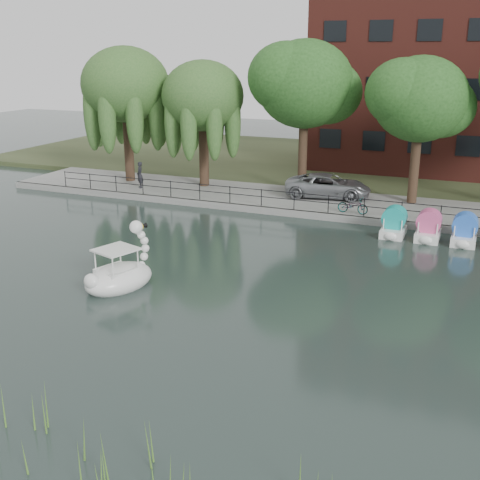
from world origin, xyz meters
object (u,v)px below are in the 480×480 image
Objects in this scene: minivan at (328,184)px; bicycle at (353,205)px; swan_boat at (120,274)px; pedestrian at (140,173)px.

bicycle is at bearing -154.05° from minivan.
swan_boat reaches higher than minivan.
minivan is 3.94m from bicycle.
swan_boat is at bearing 158.84° from bicycle.
bicycle is at bearing 82.83° from swan_boat.
swan_boat is (-6.43, -13.41, -0.34)m from bicycle.
minivan is 3.01× the size of pedestrian.
minivan is 17.14m from swan_boat.
minivan reaches higher than bicycle.
swan_boat is (-4.16, -16.61, -0.67)m from minivan.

